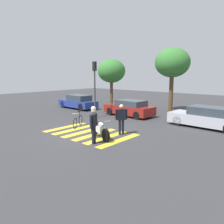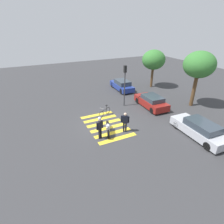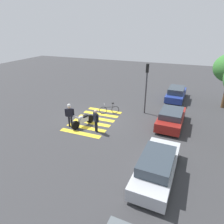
% 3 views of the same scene
% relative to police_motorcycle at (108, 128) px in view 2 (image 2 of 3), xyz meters
% --- Properties ---
extents(ground_plane, '(60.00, 60.00, 0.00)m').
position_rel_police_motorcycle_xyz_m(ground_plane, '(-1.15, 0.35, -0.47)').
color(ground_plane, '#38383A').
extents(police_motorcycle, '(2.06, 0.98, 1.06)m').
position_rel_police_motorcycle_xyz_m(police_motorcycle, '(0.00, 0.00, 0.00)').
color(police_motorcycle, black).
rests_on(police_motorcycle, ground_plane).
extents(leaning_bicycle, '(0.92, 1.55, 1.00)m').
position_rel_police_motorcycle_xyz_m(leaning_bicycle, '(-2.93, 1.00, -0.09)').
color(leaning_bicycle, black).
rests_on(leaning_bicycle, ground_plane).
extents(officer_on_foot, '(0.39, 0.65, 1.88)m').
position_rel_police_motorcycle_xyz_m(officer_on_foot, '(0.44, -0.86, 0.63)').
color(officer_on_foot, black).
rests_on(officer_on_foot, ground_plane).
extents(officer_by_motorcycle, '(0.47, 0.56, 1.74)m').
position_rel_police_motorcycle_xyz_m(officer_by_motorcycle, '(0.44, 1.34, 0.53)').
color(officer_by_motorcycle, black).
rests_on(officer_by_motorcycle, ground_plane).
extents(crosswalk_stripes, '(4.95, 3.23, 0.01)m').
position_rel_police_motorcycle_xyz_m(crosswalk_stripes, '(-1.15, 0.35, -0.47)').
color(crosswalk_stripes, yellow).
rests_on(crosswalk_stripes, ground_plane).
extents(car_blue_hatchback, '(4.37, 1.88, 1.37)m').
position_rel_police_motorcycle_xyz_m(car_blue_hatchback, '(-8.89, 6.13, 0.19)').
color(car_blue_hatchback, black).
rests_on(car_blue_hatchback, ground_plane).
extents(car_maroon_wagon, '(4.24, 1.97, 1.31)m').
position_rel_police_motorcycle_xyz_m(car_maroon_wagon, '(-2.65, 6.31, 0.16)').
color(car_maroon_wagon, black).
rests_on(car_maroon_wagon, ground_plane).
extents(car_silver_sedan, '(4.76, 1.94, 1.36)m').
position_rel_police_motorcycle_xyz_m(car_silver_sedan, '(3.59, 6.26, 0.18)').
color(car_silver_sedan, black).
rests_on(car_silver_sedan, ground_plane).
extents(traffic_light_pole, '(0.34, 0.27, 4.36)m').
position_rel_police_motorcycle_xyz_m(traffic_light_pole, '(-4.22, 3.86, 2.45)').
color(traffic_light_pole, '#38383D').
rests_on(traffic_light_pole, ground_plane).
extents(street_tree_near, '(3.06, 3.06, 5.05)m').
position_rel_police_motorcycle_xyz_m(street_tree_near, '(-8.26, 10.53, 3.26)').
color(street_tree_near, brown).
rests_on(street_tree_near, ground_plane).
extents(street_tree_mid, '(3.11, 3.11, 5.76)m').
position_rel_police_motorcycle_xyz_m(street_tree_mid, '(-1.07, 10.53, 3.92)').
color(street_tree_mid, brown).
rests_on(street_tree_mid, ground_plane).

